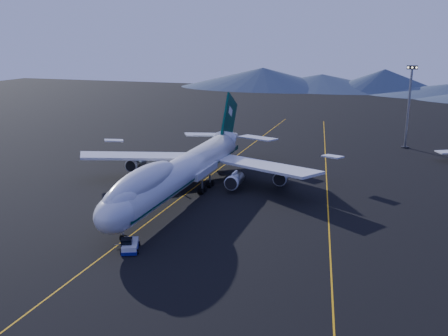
% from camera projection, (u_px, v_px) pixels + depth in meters
% --- Properties ---
extents(ground, '(500.00, 500.00, 0.00)m').
position_uv_depth(ground, '(184.00, 195.00, 109.72)').
color(ground, black).
rests_on(ground, ground).
extents(taxiway_line_main, '(0.25, 220.00, 0.01)m').
position_uv_depth(taxiway_line_main, '(184.00, 195.00, 109.72)').
color(taxiway_line_main, '#E89F0D').
rests_on(taxiway_line_main, ground).
extents(taxiway_line_side, '(28.08, 198.09, 0.01)m').
position_uv_depth(taxiway_line_side, '(327.00, 195.00, 109.68)').
color(taxiway_line_side, '#E89F0D').
rests_on(taxiway_line_side, ground).
extents(boeing_747, '(59.62, 72.43, 19.37)m').
position_uv_depth(boeing_747, '(183.00, 170.00, 108.26)').
color(boeing_747, silver).
rests_on(boeing_747, ground).
extents(pushback_tug, '(4.30, 5.59, 2.18)m').
position_uv_depth(pushback_tug, '(130.00, 246.00, 81.58)').
color(pushback_tug, silver).
rests_on(pushback_tug, ground).
extents(floodlight_mast, '(3.14, 2.35, 25.39)m').
position_uv_depth(floodlight_mast, '(409.00, 107.00, 153.29)').
color(floodlight_mast, black).
rests_on(floodlight_mast, ground).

